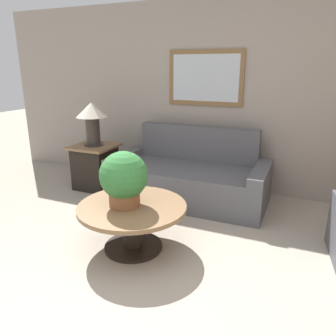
% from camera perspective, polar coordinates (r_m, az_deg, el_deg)
% --- Properties ---
extents(ground_plane, '(20.00, 20.00, 0.00)m').
position_cam_1_polar(ground_plane, '(2.57, -10.99, -25.06)').
color(ground_plane, gray).
extents(wall_back, '(7.31, 0.09, 2.60)m').
position_cam_1_polar(wall_back, '(4.69, 9.30, 12.00)').
color(wall_back, gray).
rests_on(wall_back, ground_plane).
extents(couch_main, '(2.04, 0.96, 0.94)m').
position_cam_1_polar(couch_main, '(4.38, 3.68, -1.73)').
color(couch_main, '#4C4C51').
rests_on(couch_main, ground_plane).
extents(coffee_table, '(1.04, 1.04, 0.46)m').
position_cam_1_polar(coffee_table, '(3.20, -6.19, -8.49)').
color(coffee_table, black).
rests_on(coffee_table, ground_plane).
extents(side_table, '(0.59, 0.59, 0.64)m').
position_cam_1_polar(side_table, '(4.90, -12.54, 0.32)').
color(side_table, black).
rests_on(side_table, ground_plane).
extents(table_lamp, '(0.43, 0.43, 0.61)m').
position_cam_1_polar(table_lamp, '(4.75, -13.11, 8.71)').
color(table_lamp, '#2D2823').
rests_on(table_lamp, side_table).
extents(potted_plant_on_table, '(0.45, 0.45, 0.53)m').
position_cam_1_polar(potted_plant_on_table, '(3.05, -7.71, -1.75)').
color(potted_plant_on_table, brown).
rests_on(potted_plant_on_table, coffee_table).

